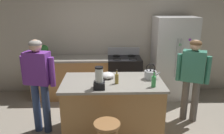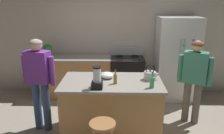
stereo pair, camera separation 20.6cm
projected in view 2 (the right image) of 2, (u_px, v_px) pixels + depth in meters
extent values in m
plane|color=#9E9384|center=(112.00, 132.00, 3.99)|extent=(14.00, 14.00, 0.00)
cube|color=beige|center=(114.00, 37.00, 5.46)|extent=(8.00, 0.10, 2.70)
cube|color=#B7844C|center=(112.00, 108.00, 3.85)|extent=(1.60, 0.88, 0.91)
cube|color=gray|center=(112.00, 82.00, 3.72)|extent=(1.66, 0.94, 0.04)
cube|color=#B7844C|center=(80.00, 77.00, 5.36)|extent=(2.00, 0.64, 0.91)
cube|color=gray|center=(79.00, 58.00, 5.22)|extent=(2.00, 0.64, 0.04)
cube|color=silver|center=(176.00, 59.00, 5.11)|extent=(0.90, 0.70, 1.88)
cylinder|color=#B7BABF|center=(179.00, 59.00, 4.73)|extent=(0.02, 0.02, 0.85)
cylinder|color=#B7BABF|center=(183.00, 59.00, 4.73)|extent=(0.02, 0.02, 0.85)
cube|color=yellow|center=(183.00, 74.00, 4.84)|extent=(0.05, 0.01, 0.05)
cube|color=purple|center=(194.00, 41.00, 4.63)|extent=(0.05, 0.01, 0.05)
cube|color=#3FB259|center=(184.00, 46.00, 4.66)|extent=(0.05, 0.01, 0.05)
cube|color=black|center=(127.00, 77.00, 5.29)|extent=(0.76, 0.64, 0.95)
cube|color=black|center=(128.00, 84.00, 5.00)|extent=(0.60, 0.01, 0.24)
cube|color=#B7BABF|center=(127.00, 51.00, 5.41)|extent=(0.76, 0.06, 0.18)
cylinder|color=black|center=(120.00, 59.00, 5.01)|extent=(0.18, 0.18, 0.01)
cylinder|color=black|center=(136.00, 59.00, 5.01)|extent=(0.18, 0.18, 0.01)
cylinder|color=black|center=(120.00, 56.00, 5.30)|extent=(0.18, 0.18, 0.01)
cylinder|color=black|center=(135.00, 56.00, 5.29)|extent=(0.18, 0.18, 0.01)
cylinder|color=#384C7A|center=(37.00, 105.00, 3.97)|extent=(0.15, 0.15, 0.89)
cylinder|color=#384C7A|center=(47.00, 107.00, 3.93)|extent=(0.15, 0.15, 0.89)
cube|color=#723399|center=(38.00, 67.00, 3.74)|extent=(0.44, 0.30, 0.54)
cylinder|color=#723399|center=(25.00, 69.00, 3.82)|extent=(0.11, 0.11, 0.49)
cylinder|color=#723399|center=(52.00, 71.00, 3.70)|extent=(0.11, 0.11, 0.49)
sphere|color=#D8AD8C|center=(36.00, 45.00, 3.64)|extent=(0.24, 0.24, 0.20)
ellipsoid|color=gray|center=(36.00, 43.00, 3.63)|extent=(0.25, 0.25, 0.12)
cylinder|color=#66605B|center=(196.00, 103.00, 4.16)|extent=(0.17, 0.17, 0.80)
cylinder|color=#66605B|center=(186.00, 102.00, 4.23)|extent=(0.17, 0.17, 0.80)
cube|color=#3F8C72|center=(195.00, 67.00, 4.00)|extent=(0.45, 0.36, 0.57)
cylinder|color=#3F8C72|center=(210.00, 72.00, 3.91)|extent=(0.12, 0.12, 0.51)
cylinder|color=#3F8C72|center=(181.00, 68.00, 4.11)|extent=(0.12, 0.12, 0.51)
sphere|color=#D8AD8C|center=(198.00, 46.00, 3.89)|extent=(0.26, 0.26, 0.20)
ellipsoid|color=brown|center=(198.00, 44.00, 3.87)|extent=(0.28, 0.28, 0.12)
cylinder|color=#9E6B3D|center=(102.00, 124.00, 3.02)|extent=(0.36, 0.36, 0.04)
cylinder|color=#4C4C51|center=(48.00, 54.00, 5.21)|extent=(0.14, 0.14, 0.12)
ellipsoid|color=#337A38|center=(48.00, 48.00, 5.17)|extent=(0.20, 0.20, 0.18)
cube|color=black|center=(97.00, 85.00, 3.40)|extent=(0.17, 0.17, 0.10)
cylinder|color=silver|center=(97.00, 75.00, 3.36)|extent=(0.12, 0.12, 0.22)
cylinder|color=black|center=(97.00, 67.00, 3.32)|extent=(0.12, 0.12, 0.02)
cylinder|color=#3FB259|center=(152.00, 82.00, 3.41)|extent=(0.07, 0.07, 0.17)
cylinder|color=#3FB259|center=(152.00, 75.00, 3.38)|extent=(0.03, 0.03, 0.07)
cylinder|color=black|center=(153.00, 72.00, 3.36)|extent=(0.03, 0.03, 0.02)
cylinder|color=olive|center=(115.00, 79.00, 3.57)|extent=(0.06, 0.06, 0.15)
cylinder|color=olive|center=(115.00, 73.00, 3.54)|extent=(0.02, 0.02, 0.07)
cylinder|color=black|center=(115.00, 70.00, 3.53)|extent=(0.03, 0.03, 0.02)
ellipsoid|color=white|center=(107.00, 75.00, 3.83)|extent=(0.23, 0.23, 0.10)
cylinder|color=#B7BABF|center=(150.00, 76.00, 3.75)|extent=(0.20, 0.20, 0.14)
sphere|color=black|center=(150.00, 71.00, 3.73)|extent=(0.03, 0.03, 0.03)
cylinder|color=#B7BABF|center=(158.00, 74.00, 3.75)|extent=(0.09, 0.03, 0.08)
torus|color=black|center=(150.00, 69.00, 3.72)|extent=(0.16, 0.02, 0.16)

